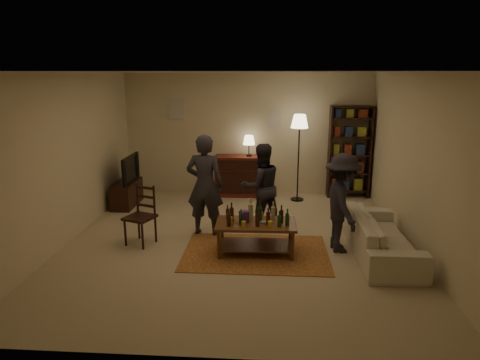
# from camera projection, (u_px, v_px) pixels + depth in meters

# --- Properties ---
(floor) EXTENTS (6.00, 6.00, 0.00)m
(floor) POSITION_uv_depth(u_px,v_px,m) (238.00, 241.00, 7.05)
(floor) COLOR #C6B793
(floor) RESTS_ON ground
(room_shell) EXTENTS (6.00, 6.00, 6.00)m
(room_shell) POSITION_uv_depth(u_px,v_px,m) (218.00, 113.00, 9.53)
(room_shell) COLOR beige
(room_shell) RESTS_ON ground
(rug) EXTENTS (2.20, 1.50, 0.01)m
(rug) POSITION_uv_depth(u_px,v_px,m) (256.00, 253.00, 6.57)
(rug) COLOR maroon
(rug) RESTS_ON ground
(coffee_table) EXTENTS (1.21, 0.67, 0.83)m
(coffee_table) POSITION_uv_depth(u_px,v_px,m) (256.00, 227.00, 6.46)
(coffee_table) COLOR brown
(coffee_table) RESTS_ON ground
(dining_chair) EXTENTS (0.54, 0.54, 0.97)m
(dining_chair) POSITION_uv_depth(u_px,v_px,m) (142.00, 213.00, 6.85)
(dining_chair) COLOR black
(dining_chair) RESTS_ON ground
(tv_stand) EXTENTS (0.40, 1.00, 1.06)m
(tv_stand) POSITION_uv_depth(u_px,v_px,m) (127.00, 187.00, 8.85)
(tv_stand) COLOR black
(tv_stand) RESTS_ON ground
(dresser) EXTENTS (1.00, 0.50, 1.36)m
(dresser) POSITION_uv_depth(u_px,v_px,m) (238.00, 175.00, 9.57)
(dresser) COLOR maroon
(dresser) RESTS_ON ground
(bookshelf) EXTENTS (0.90, 0.34, 2.02)m
(bookshelf) POSITION_uv_depth(u_px,v_px,m) (349.00, 151.00, 9.34)
(bookshelf) COLOR black
(bookshelf) RESTS_ON ground
(floor_lamp) EXTENTS (0.36, 0.36, 1.85)m
(floor_lamp) POSITION_uv_depth(u_px,v_px,m) (299.00, 128.00, 8.92)
(floor_lamp) COLOR black
(floor_lamp) RESTS_ON ground
(sofa) EXTENTS (0.81, 2.08, 0.61)m
(sofa) POSITION_uv_depth(u_px,v_px,m) (381.00, 236.00, 6.44)
(sofa) COLOR beige
(sofa) RESTS_ON ground
(person_left) EXTENTS (0.67, 0.48, 1.73)m
(person_left) POSITION_uv_depth(u_px,v_px,m) (205.00, 185.00, 7.14)
(person_left) COLOR #2B2A33
(person_left) RESTS_ON ground
(person_right) EXTENTS (0.91, 0.83, 1.52)m
(person_right) POSITION_uv_depth(u_px,v_px,m) (261.00, 187.00, 7.46)
(person_right) COLOR #27262E
(person_right) RESTS_ON ground
(person_by_sofa) EXTENTS (0.68, 1.05, 1.53)m
(person_by_sofa) POSITION_uv_depth(u_px,v_px,m) (342.00, 203.00, 6.50)
(person_by_sofa) COLOR #24232A
(person_by_sofa) RESTS_ON ground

